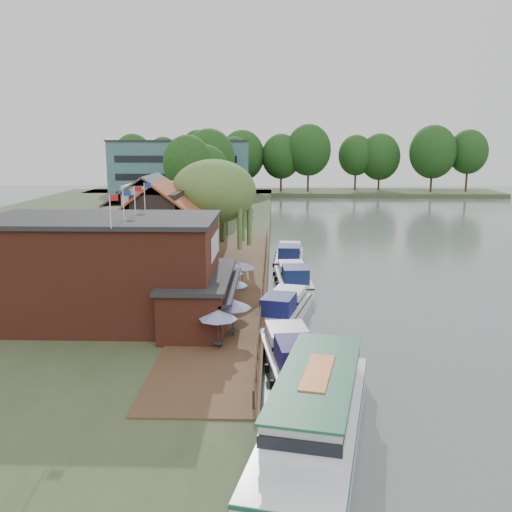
{
  "coord_description": "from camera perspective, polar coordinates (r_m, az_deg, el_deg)",
  "views": [
    {
      "loc": [
        -4.43,
        -38.41,
        13.34
      ],
      "look_at": [
        -6.0,
        12.0,
        3.0
      ],
      "focal_mm": 40.0,
      "sensor_mm": 36.0,
      "label": 1
    }
  ],
  "objects": [
    {
      "name": "bank_tree_1",
      "position": [
        90.43,
        -5.12,
        7.4
      ],
      "size": [
        7.97,
        7.97,
        11.63
      ],
      "primitive_type": null,
      "color": "#143811",
      "rests_on": "land_bank"
    },
    {
      "name": "umbrella_3",
      "position": [
        45.27,
        -2.7,
        -2.56
      ],
      "size": [
        2.31,
        2.31,
        2.38
      ],
      "primitive_type": null,
      "color": "#1E1B96",
      "rests_on": "quay_deck"
    },
    {
      "name": "bank_tree_2",
      "position": [
        96.63,
        -4.66,
        8.43
      ],
      "size": [
        8.52,
        8.52,
        14.17
      ],
      "primitive_type": null,
      "color": "#143811",
      "rests_on": "land_bank"
    },
    {
      "name": "cruiser_3",
      "position": [
        61.77,
        3.36,
        0.25
      ],
      "size": [
        3.74,
        10.18,
        2.44
      ],
      "primitive_type": null,
      "rotation": [
        0.0,
        0.0,
        -0.05
      ],
      "color": "silver",
      "rests_on": "ground"
    },
    {
      "name": "cruiser_2",
      "position": [
        52.08,
        3.74,
        -1.92
      ],
      "size": [
        3.86,
        10.1,
        2.4
      ],
      "primitive_type": null,
      "rotation": [
        0.0,
        0.0,
        0.07
      ],
      "color": "white",
      "rests_on": "ground"
    },
    {
      "name": "cruiser_1",
      "position": [
        43.07,
        2.82,
        -4.85
      ],
      "size": [
        5.29,
        10.08,
        2.32
      ],
      "primitive_type": null,
      "rotation": [
        0.0,
        0.0,
        -0.24
      ],
      "color": "silver",
      "rests_on": "ground"
    },
    {
      "name": "umbrella_2",
      "position": [
        41.67,
        -2.44,
        -3.8
      ],
      "size": [
        2.39,
        2.39,
        2.38
      ],
      "primitive_type": null,
      "color": "navy",
      "rests_on": "quay_deck"
    },
    {
      "name": "cottage_a",
      "position": [
        54.07,
        -9.52,
        2.82
      ],
      "size": [
        8.6,
        7.6,
        8.5
      ],
      "primitive_type": null,
      "color": "black",
      "rests_on": "land_bank"
    },
    {
      "name": "cottage_b",
      "position": [
        64.38,
        -10.43,
        4.18
      ],
      "size": [
        9.6,
        8.6,
        8.5
      ],
      "primitive_type": null,
      "color": "beige",
      "rests_on": "land_bank"
    },
    {
      "name": "bank_tree_3",
      "position": [
        117.35,
        -2.17,
        8.71
      ],
      "size": [
        6.64,
        6.64,
        12.94
      ],
      "primitive_type": null,
      "color": "#143811",
      "rests_on": "land_bank"
    },
    {
      "name": "ground",
      "position": [
        40.9,
        7.97,
        -7.57
      ],
      "size": [
        260.0,
        260.0,
        0.0
      ],
      "primitive_type": "plane",
      "color": "#556360",
      "rests_on": "ground"
    },
    {
      "name": "umbrella_0",
      "position": [
        34.14,
        -3.78,
        -7.33
      ],
      "size": [
        2.32,
        2.32,
        2.38
      ],
      "primitive_type": null,
      "color": "navy",
      "rests_on": "quay_deck"
    },
    {
      "name": "bank_tree_4",
      "position": [
        124.31,
        -4.17,
        8.85
      ],
      "size": [
        8.93,
        8.93,
        12.93
      ],
      "primitive_type": null,
      "color": "#143811",
      "rests_on": "land_bank"
    },
    {
      "name": "tour_boat",
      "position": [
        26.3,
        5.9,
        -15.08
      ],
      "size": [
        6.87,
        14.84,
        3.13
      ],
      "primitive_type": null,
      "rotation": [
        0.0,
        0.0,
        -0.21
      ],
      "color": "silver",
      "rests_on": "ground"
    },
    {
      "name": "land_bank",
      "position": [
        78.79,
        -17.19,
        1.69
      ],
      "size": [
        50.0,
        140.0,
        1.0
      ],
      "primitive_type": "cube",
      "color": "#384728",
      "rests_on": "ground"
    },
    {
      "name": "cottage_c",
      "position": [
        72.5,
        -5.84,
        5.12
      ],
      "size": [
        7.6,
        7.6,
        8.5
      ],
      "primitive_type": null,
      "color": "black",
      "rests_on": "land_bank"
    },
    {
      "name": "bank_tree_0",
      "position": [
        82.04,
        -6.81,
        7.43
      ],
      "size": [
        6.98,
        6.98,
        13.01
      ],
      "primitive_type": null,
      "color": "#143811",
      "rests_on": "land_bank"
    },
    {
      "name": "bank_tree_5",
      "position": [
        131.24,
        -3.07,
        8.81
      ],
      "size": [
        8.54,
        8.54,
        12.05
      ],
      "primitive_type": null,
      "color": "#143811",
      "rests_on": "land_bank"
    },
    {
      "name": "umbrella_4",
      "position": [
        47.14,
        -1.39,
        -1.98
      ],
      "size": [
        2.31,
        2.31,
        2.38
      ],
      "primitive_type": null,
      "color": "navy",
      "rests_on": "quay_deck"
    },
    {
      "name": "quay_deck",
      "position": [
        50.07,
        -2.36,
        -2.63
      ],
      "size": [
        6.0,
        50.0,
        0.1
      ],
      "primitive_type": "cube",
      "color": "#47301E",
      "rests_on": "land_bank"
    },
    {
      "name": "quay_rail",
      "position": [
        50.33,
        0.74,
        -2.02
      ],
      "size": [
        0.2,
        49.0,
        1.0
      ],
      "primitive_type": null,
      "color": "black",
      "rests_on": "land_bank"
    },
    {
      "name": "swan",
      "position": [
        30.98,
        4.14,
        -13.5
      ],
      "size": [
        0.44,
        0.44,
        0.44
      ],
      "primitive_type": "sphere",
      "color": "white",
      "rests_on": "ground"
    },
    {
      "name": "willow",
      "position": [
        58.17,
        -4.23,
        4.52
      ],
      "size": [
        8.6,
        8.6,
        10.43
      ],
      "primitive_type": null,
      "color": "#476B2D",
      "rests_on": "land_bank"
    },
    {
      "name": "hotel_block",
      "position": [
        110.0,
        -7.49,
        8.26
      ],
      "size": [
        25.4,
        12.4,
        12.3
      ],
      "primitive_type": null,
      "color": "#38666B",
      "rests_on": "land_bank"
    },
    {
      "name": "cruiser_0",
      "position": [
        33.81,
        3.6,
        -9.41
      ],
      "size": [
        4.68,
        10.53,
        2.48
      ],
      "primitive_type": null,
      "rotation": [
        0.0,
        0.0,
        0.14
      ],
      "color": "silver",
      "rests_on": "ground"
    },
    {
      "name": "umbrella_1",
      "position": [
        36.26,
        -2.32,
        -6.17
      ],
      "size": [
        2.38,
        2.38,
        2.38
      ],
      "primitive_type": null,
      "color": "navy",
      "rests_on": "quay_deck"
    },
    {
      "name": "pub",
      "position": [
        39.58,
        -12.26,
        -1.37
      ],
      "size": [
        20.0,
        11.0,
        7.3
      ],
      "primitive_type": null,
      "color": "maroon",
      "rests_on": "land_bank"
    }
  ]
}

